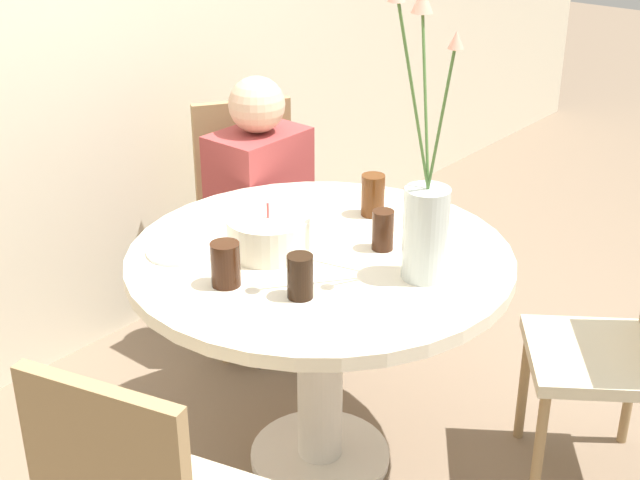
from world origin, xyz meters
TOP-DOWN VIEW (x-y plane):
  - ground_plane at (0.00, 0.00)m, footprint 16.00×16.00m
  - wall_back at (0.00, 1.17)m, footprint 8.00×0.05m
  - dining_table at (0.00, 0.00)m, footprint 1.12×1.12m
  - chair_near_front at (0.49, 0.76)m, footprint 0.55×0.55m
  - chair_far_back at (0.52, -0.74)m, footprint 0.56×0.56m
  - birthday_cake at (-0.09, 0.12)m, footprint 0.24×0.24m
  - flower_vase at (0.07, -0.31)m, footprint 0.27×0.22m
  - side_plate at (-0.26, 0.31)m, footprint 0.19×0.19m
  - drink_glass_0 at (0.32, 0.05)m, footprint 0.07×0.07m
  - drink_glass_1 at (-0.31, 0.07)m, footprint 0.08×0.08m
  - drink_glass_2 at (-0.23, -0.13)m, footprint 0.07×0.07m
  - drink_glass_3 at (0.14, -0.12)m, footprint 0.06×0.06m
  - person_boy at (0.40, 0.62)m, footprint 0.34×0.24m

SIDE VIEW (x-z plane):
  - ground_plane at x=0.00m, z-range 0.00..0.00m
  - person_boy at x=0.40m, z-range -0.03..1.04m
  - chair_near_front at x=0.49m, z-range 0.06..0.97m
  - chair_far_back at x=0.52m, z-range 0.06..0.97m
  - dining_table at x=0.00m, z-range 0.22..0.96m
  - side_plate at x=-0.26m, z-range 0.74..0.75m
  - birthday_cake at x=-0.09m, z-range 0.72..0.87m
  - drink_glass_3 at x=0.14m, z-range 0.74..0.86m
  - drink_glass_2 at x=-0.23m, z-range 0.74..0.86m
  - drink_glass_1 at x=-0.31m, z-range 0.74..0.86m
  - drink_glass_0 at x=0.32m, z-range 0.74..0.87m
  - flower_vase at x=0.07m, z-range 0.53..1.33m
  - wall_back at x=0.00m, z-range 0.00..2.60m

